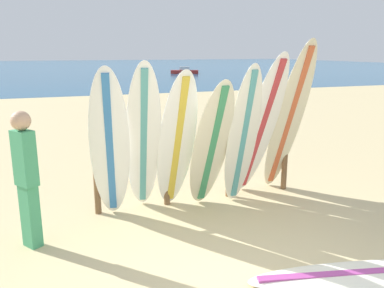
% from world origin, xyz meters
% --- Properties ---
extents(ocean_water, '(120.00, 80.00, 0.01)m').
position_xyz_m(ocean_water, '(0.00, 58.00, 0.00)').
color(ocean_water, '#1E5984').
rests_on(ocean_water, ground).
extents(surfboard_rack, '(3.14, 0.09, 1.07)m').
position_xyz_m(surfboard_rack, '(0.24, 2.65, 0.67)').
color(surfboard_rack, brown).
rests_on(surfboard_rack, ground).
extents(surfboard_leaning_far_left, '(0.63, 0.78, 2.10)m').
position_xyz_m(surfboard_leaning_far_left, '(-1.12, 2.32, 1.05)').
color(surfboard_leaning_far_left, white).
rests_on(surfboard_leaning_far_left, ground).
extents(surfboard_leaning_left, '(0.60, 1.07, 2.16)m').
position_xyz_m(surfboard_leaning_left, '(-0.67, 2.34, 1.08)').
color(surfboard_leaning_left, white).
rests_on(surfboard_leaning_left, ground).
extents(surfboard_leaning_center_left, '(0.59, 0.82, 2.04)m').
position_xyz_m(surfboard_leaning_center_left, '(-0.20, 2.35, 1.02)').
color(surfboard_leaning_center_left, white).
rests_on(surfboard_leaning_center_left, ground).
extents(surfboard_leaning_center, '(0.68, 0.84, 1.92)m').
position_xyz_m(surfboard_leaning_center, '(0.27, 2.23, 0.96)').
color(surfboard_leaning_center, beige).
rests_on(surfboard_leaning_center, ground).
extents(surfboard_leaning_center_right, '(0.51, 0.65, 2.11)m').
position_xyz_m(surfboard_leaning_center_right, '(0.75, 2.22, 1.06)').
color(surfboard_leaning_center_right, white).
rests_on(surfboard_leaning_center_right, ground).
extents(surfboard_leaning_right, '(0.61, 1.10, 2.26)m').
position_xyz_m(surfboard_leaning_right, '(1.12, 2.38, 1.13)').
color(surfboard_leaning_right, white).
rests_on(surfboard_leaning_right, ground).
extents(surfboard_leaning_far_right, '(0.54, 1.15, 2.44)m').
position_xyz_m(surfboard_leaning_far_right, '(1.59, 2.37, 1.22)').
color(surfboard_leaning_far_right, beige).
rests_on(surfboard_leaning_far_right, ground).
extents(surfboard_lying_on_sand, '(2.60, 1.07, 0.08)m').
position_xyz_m(surfboard_lying_on_sand, '(1.14, 0.08, 0.04)').
color(surfboard_lying_on_sand, silver).
rests_on(surfboard_lying_on_sand, ground).
extents(beachgoer_standing, '(0.28, 0.31, 1.61)m').
position_xyz_m(beachgoer_standing, '(-2.12, 1.94, 0.89)').
color(beachgoer_standing, '#3F9966').
rests_on(beachgoer_standing, ground).
extents(small_boat_offshore, '(2.86, 1.59, 0.71)m').
position_xyz_m(small_boat_offshore, '(10.86, 35.23, 0.26)').
color(small_boat_offshore, '#B22D28').
rests_on(small_boat_offshore, ocean_water).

